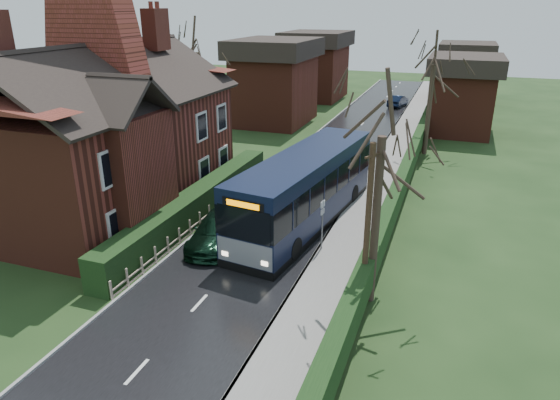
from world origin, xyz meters
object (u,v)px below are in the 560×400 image
at_px(car_silver, 284,172).
at_px(car_green, 217,230).
at_px(bus_stop_sign, 322,218).
at_px(telegraph_pole, 367,228).
at_px(brick_house, 107,131).
at_px(bus, 305,190).

distance_m(car_silver, car_green, 9.20).
height_order(car_silver, bus_stop_sign, bus_stop_sign).
height_order(car_green, telegraph_pole, telegraph_pole).
distance_m(brick_house, telegraph_pole, 15.37).
bearing_deg(brick_house, car_green, -15.48).
xyz_separation_m(car_green, bus_stop_sign, (4.80, 0.88, 0.96)).
bearing_deg(car_silver, bus, -46.79).
distance_m(car_silver, telegraph_pole, 14.31).
bearing_deg(brick_house, telegraph_pole, -18.41).
height_order(brick_house, bus_stop_sign, brick_house).
bearing_deg(bus_stop_sign, bus, 128.43).
xyz_separation_m(bus_stop_sign, telegraph_pole, (2.60, -3.74, 1.53)).
xyz_separation_m(car_silver, bus_stop_sign, (4.70, -8.32, 0.93)).
bearing_deg(car_silver, bus_stop_sign, -46.11).
height_order(bus_stop_sign, telegraph_pole, telegraph_pole).
relative_size(car_silver, telegraph_pole, 0.67).
bearing_deg(car_green, telegraph_pole, -29.04).
bearing_deg(bus, car_green, -123.11).
bearing_deg(car_green, brick_house, 156.62).
height_order(car_silver, telegraph_pole, telegraph_pole).
distance_m(brick_house, car_green, 8.27).
height_order(brick_house, car_green, brick_house).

